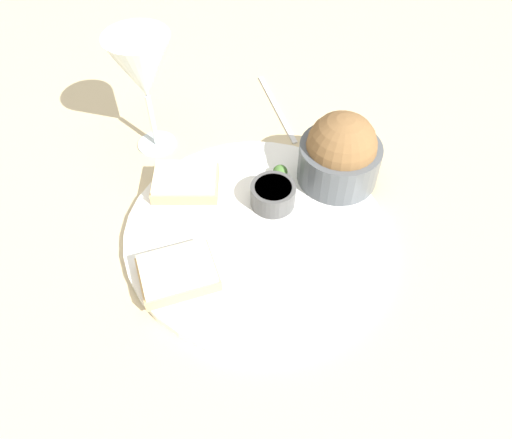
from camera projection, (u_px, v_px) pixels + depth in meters
ground_plane at (256, 235)px, 0.68m from camera, size 4.00×4.00×0.00m
dinner_plate at (256, 232)px, 0.68m from camera, size 0.35×0.35×0.01m
salad_bowl at (340, 154)px, 0.70m from camera, size 0.12×0.12×0.11m
sauce_ramekin at (273, 194)px, 0.69m from camera, size 0.06×0.06×0.03m
cheese_toast_near at (185, 182)px, 0.71m from camera, size 0.11×0.11×0.03m
cheese_toast_far at (178, 273)px, 0.61m from camera, size 0.11×0.09×0.03m
wine_glass at (142, 70)px, 0.70m from camera, size 0.09×0.09×0.19m
garnish at (280, 172)px, 0.73m from camera, size 0.02×0.02×0.02m
fork at (277, 107)px, 0.86m from camera, size 0.07×0.18×0.01m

